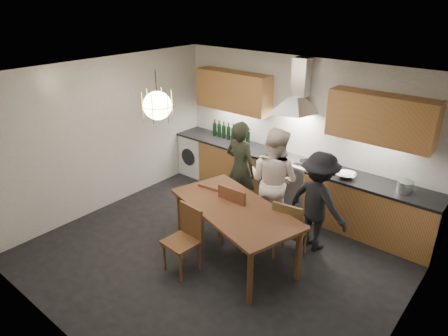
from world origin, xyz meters
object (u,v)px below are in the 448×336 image
Objects in this scene: stock_pot at (405,187)px; person_right at (318,202)px; person_mid at (274,181)px; chair_back_left at (213,205)px; mixing_bowl at (346,175)px; dining_table at (235,213)px; wine_bottles at (231,132)px; person_left at (241,169)px; chair_front at (186,234)px.

person_right is at bearing -137.59° from stock_pot.
person_right is at bearing 179.65° from person_mid.
person_mid is 0.78m from person_right.
stock_pot is at bearing -153.32° from chair_back_left.
dining_table is at bearing -115.89° from mixing_bowl.
dining_table is at bearing 89.21° from person_mid.
wine_bottles is (-3.31, 0.10, 0.09)m from stock_pot.
mixing_bowl is at bearing -4.49° from wine_bottles.
chair_back_left is 2.12m from mixing_bowl.
chair_back_left is 0.53× the size of person_left.
person_left reaches higher than chair_back_left.
person_right reaches higher than chair_front.
person_mid reaches higher than wine_bottles.
mixing_bowl reaches higher than chair_back_left.
person_right is 1.27m from stock_pot.
stock_pot is at bearing 63.38° from dining_table.
mixing_bowl is (0.07, 0.75, 0.17)m from person_right.
person_right is at bearing 178.67° from person_left.
mixing_bowl is at bearing -83.55° from person_right.
person_mid is at bearing -139.26° from chair_back_left.
wine_bottles reaches higher than chair_back_left.
dining_table is 0.74m from chair_front.
dining_table is 1.41× the size of person_right.
person_left is 1.50m from person_right.
stock_pot reaches higher than chair_front.
person_left reaches higher than chair_front.
dining_table is 1.25m from person_right.
person_mid is 1.90m from stock_pot.
chair_front is 1.04× the size of wine_bottles.
person_right is at bearing -160.31° from chair_back_left.
stock_pot is at bearing -154.19° from person_mid.
dining_table is 2.38× the size of wine_bottles.
chair_front is (0.28, -0.89, 0.04)m from chair_back_left.
person_right is (0.77, 0.01, -0.10)m from person_mid.
mixing_bowl is 0.86m from stock_pot.
dining_table is 2.50m from stock_pot.
chair_front is at bearing 76.57° from person_mid.
stock_pot is (2.42, 0.75, 0.15)m from person_left.
person_left reaches higher than mixing_bowl.
person_left is at bearing -43.56° from wine_bottles.
person_mid is (0.36, 1.59, 0.33)m from chair_front.
wine_bottles is (-1.26, 2.54, 0.53)m from chair_front.
mixing_bowl is at bearing -154.96° from person_left.
chair_back_left is 2.00m from wine_bottles.
wine_bottles is at bearing -41.21° from person_left.
stock_pot is at bearing -160.50° from person_left.
stock_pot is 0.24× the size of wine_bottles.
person_right is 1.69× the size of wine_bottles.
wine_bottles reaches higher than chair_front.
person_left is at bearing -8.84° from person_mid.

